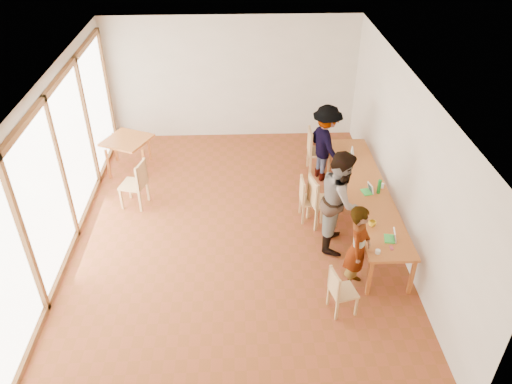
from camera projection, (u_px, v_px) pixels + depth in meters
ground at (234, 231)px, 9.48m from camera, size 8.00×8.00×0.00m
wall_back at (232, 79)px, 11.96m from camera, size 6.00×0.10×3.00m
wall_front at (231, 354)px, 5.33m from camera, size 6.00×0.10×3.00m
wall_right at (403, 160)px, 8.74m from camera, size 0.10×8.00×3.00m
window_wall at (59, 167)px, 8.55m from camera, size 0.10×8.00×3.00m
ceiling at (229, 80)px, 7.80m from camera, size 6.00×8.00×0.04m
communal_table at (366, 192)px, 9.35m from camera, size 0.80×4.00×0.75m
side_table at (127, 142)px, 11.03m from camera, size 0.90×0.90×0.75m
chair_near at (339, 287)px, 7.55m from camera, size 0.46×0.46×0.43m
chair_mid at (307, 195)px, 9.52m from camera, size 0.43×0.43×0.48m
chair_far at (318, 197)px, 9.35m from camera, size 0.57×0.57×0.54m
chair_empty at (314, 146)px, 10.97m from camera, size 0.48×0.48×0.55m
chair_spare at (137, 180)px, 9.86m from camera, size 0.57×0.57×0.53m
person_near at (358, 248)px, 7.88m from camera, size 0.57×0.67×1.56m
person_mid at (340, 200)px, 8.69m from camera, size 0.90×1.05×1.90m
person_far at (326, 143)px, 10.60m from camera, size 0.97×1.26×1.71m
laptop_near at (392, 237)px, 8.07m from camera, size 0.23×0.25×0.18m
laptop_mid at (368, 190)px, 9.22m from camera, size 0.22×0.24×0.18m
laptop_far at (350, 154)px, 10.32m from camera, size 0.26×0.28×0.20m
yellow_mug at (372, 224)px, 8.37m from camera, size 0.15×0.15×0.10m
green_bottle at (379, 187)px, 9.15m from camera, size 0.07×0.07×0.28m
clear_glass at (382, 186)px, 9.35m from camera, size 0.07×0.07×0.09m
condiment_cup at (378, 252)px, 7.81m from camera, size 0.08×0.08×0.06m
pink_phone at (391, 248)px, 7.92m from camera, size 0.05×0.10×0.01m
black_pouch at (350, 158)px, 10.20m from camera, size 0.16×0.26×0.09m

